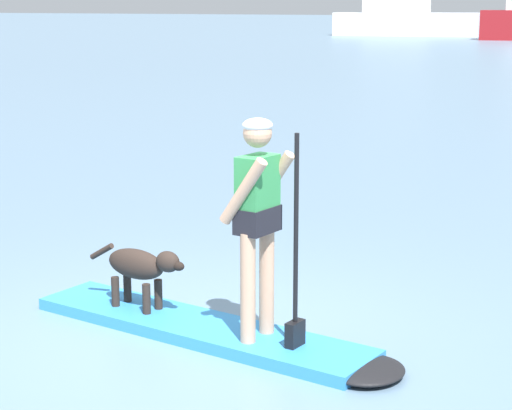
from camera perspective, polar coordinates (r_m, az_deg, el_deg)
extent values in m
plane|color=slate|center=(7.65, -3.59, -8.03)|extent=(400.00, 400.00, 0.00)
cube|color=#338CD8|center=(7.64, -3.60, -7.67)|extent=(3.17, 0.97, 0.10)
ellipsoid|color=black|center=(6.85, 6.90, -10.18)|extent=(0.62, 0.67, 0.10)
cylinder|color=tan|center=(7.25, 0.67, -4.70)|extent=(0.12, 0.12, 0.87)
cylinder|color=tan|center=(7.05, -0.51, -5.21)|extent=(0.12, 0.12, 0.87)
cube|color=black|center=(7.01, 0.09, -0.92)|extent=(0.26, 0.38, 0.20)
cube|color=#338C4C|center=(6.97, 0.09, 0.76)|extent=(0.24, 0.36, 0.58)
sphere|color=tan|center=(6.89, 0.09, 4.50)|extent=(0.22, 0.22, 0.22)
ellipsoid|color=white|center=(6.88, 0.09, 5.00)|extent=(0.23, 0.23, 0.11)
cylinder|color=tan|center=(7.11, 0.96, 1.36)|extent=(0.43, 0.13, 0.54)
cylinder|color=tan|center=(6.80, -0.81, 0.85)|extent=(0.43, 0.13, 0.54)
cylinder|color=black|center=(6.86, 2.51, -2.34)|extent=(0.04, 0.04, 1.65)
cube|color=black|center=(7.08, 2.45, -8.03)|extent=(0.10, 0.19, 0.20)
ellipsoid|color=#2D231E|center=(7.92, -7.51, -3.67)|extent=(0.62, 0.28, 0.26)
ellipsoid|color=#2D231E|center=(7.67, -5.53, -3.55)|extent=(0.24, 0.18, 0.18)
ellipsoid|color=black|center=(7.61, -4.89, -3.82)|extent=(0.13, 0.09, 0.08)
cylinder|color=#2D231E|center=(8.17, -9.60, -2.87)|extent=(0.27, 0.08, 0.18)
cylinder|color=#2D231E|center=(7.93, -6.12, -5.56)|extent=(0.07, 0.07, 0.26)
cylinder|color=#2D231E|center=(7.82, -6.85, -5.84)|extent=(0.07, 0.07, 0.26)
cylinder|color=#2D231E|center=(8.16, -8.03, -5.10)|extent=(0.07, 0.07, 0.26)
cylinder|color=#2D231E|center=(8.05, -8.77, -5.36)|extent=(0.07, 0.07, 0.26)
cube|color=white|center=(79.76, 9.36, 11.07)|extent=(12.48, 4.84, 1.93)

